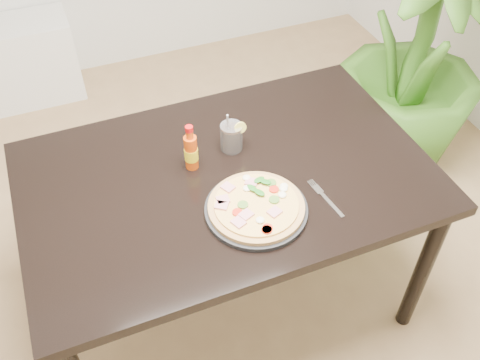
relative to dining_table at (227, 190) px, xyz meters
name	(u,v)px	position (x,y,z in m)	size (l,w,h in m)	color
floor	(201,353)	(-0.21, -0.21, -0.67)	(4.50, 4.50, 0.00)	#9E7A51
dining_table	(227,190)	(0.00, 0.00, 0.00)	(1.40, 0.90, 0.75)	black
plate	(256,210)	(0.02, -0.20, 0.09)	(0.33, 0.33, 0.02)	black
pizza	(256,205)	(0.02, -0.20, 0.11)	(0.31, 0.31, 0.03)	tan
hot_sauce_bottle	(191,151)	(-0.10, 0.08, 0.15)	(0.05, 0.05, 0.18)	#CE450C
cola_cup	(232,137)	(0.06, 0.12, 0.13)	(0.09, 0.08, 0.17)	black
fork	(325,197)	(0.26, -0.23, 0.09)	(0.04, 0.19, 0.00)	silver
houseplant	(416,55)	(1.17, 0.52, -0.02)	(0.72, 0.72, 1.29)	#37681B
plant_pot	(393,140)	(1.17, 0.52, -0.56)	(0.28, 0.28, 0.22)	brown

